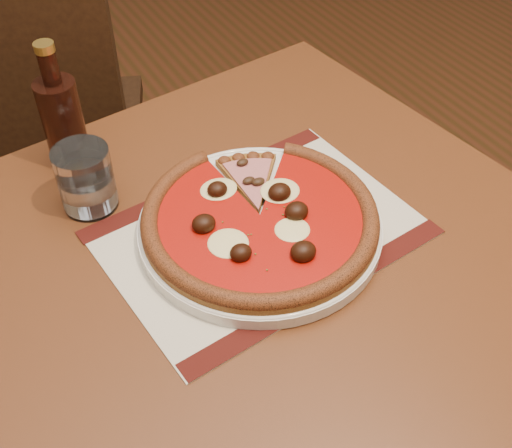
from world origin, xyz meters
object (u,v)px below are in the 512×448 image
Objects in this scene: pizza at (260,217)px; bottle at (62,119)px; chair_far at (32,133)px; table at (263,297)px; water_glass at (86,179)px; plate at (260,227)px.

bottle is at bearing 122.10° from pizza.
bottle is at bearing 113.46° from chair_far.
pizza is at bearing 127.43° from chair_far.
water_glass reaches higher than table.
water_glass is at bearing 130.67° from table.
bottle is at bearing 118.05° from table.
table is at bearing -49.33° from water_glass.
pizza is at bearing -57.90° from bottle.
pizza reaches higher than table.
bottle is (-0.17, 0.28, 0.05)m from pizza.
table is 0.39m from bottle.
plate is 1.04× the size of pizza.
plate is at bearing 127.44° from chair_far.
plate is 0.25m from water_glass.
table is at bearing -111.16° from pizza.
water_glass is at bearing 112.62° from chair_far.
bottle is at bearing 122.12° from plate.
chair_far is 0.76m from pizza.
table is 9.39× the size of water_glass.
table is at bearing 126.07° from chair_far.
water_glass is (-0.17, 0.20, 0.15)m from table.
chair_far is 0.75m from plate.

